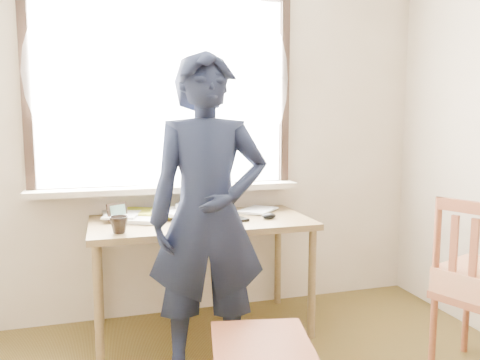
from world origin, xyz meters
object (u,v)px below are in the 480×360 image
object	(u,v)px
desk	(201,231)
laptop	(214,212)
person	(208,217)
mug_white	(183,210)
mug_dark	(119,225)
work_chair	(261,354)

from	to	relation	value
desk	laptop	xyz separation A→B (m)	(0.08, -0.03, 0.13)
laptop	person	size ratio (longest dim) A/B	0.23
desk	laptop	bearing A→B (deg)	-23.57
desk	mug_white	size ratio (longest dim) A/B	12.68
desk	person	bearing A→B (deg)	-97.50
mug_white	person	distance (m)	0.67
laptop	mug_dark	bearing A→B (deg)	-161.87
desk	work_chair	bearing A→B (deg)	-87.86
mug_white	person	bearing A→B (deg)	-87.86
laptop	mug_white	bearing A→B (deg)	134.15
mug_dark	work_chair	world-z (taller)	mug_dark
work_chair	person	distance (m)	0.77
mug_dark	person	xyz separation A→B (m)	(0.46, -0.29, 0.07)
desk	work_chair	xyz separation A→B (m)	(0.04, -1.09, -0.31)
laptop	work_chair	size ratio (longest dim) A/B	0.80
mug_white	work_chair	bearing A→B (deg)	-83.80
mug_white	mug_dark	world-z (taller)	mug_dark
mug_white	person	xyz separation A→B (m)	(0.02, -0.66, 0.08)
laptop	mug_white	size ratio (longest dim) A/B	3.59
desk	mug_dark	bearing A→B (deg)	-156.24
work_chair	mug_white	bearing A→B (deg)	96.20
work_chair	laptop	bearing A→B (deg)	87.97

